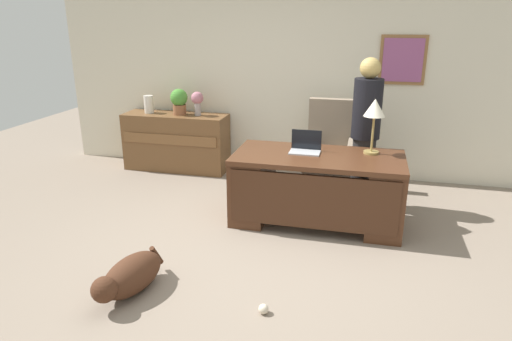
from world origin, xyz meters
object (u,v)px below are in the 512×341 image
at_px(desk, 317,187).
at_px(vase_with_flowers, 197,101).
at_px(armchair, 330,152).
at_px(dog_lying, 129,276).
at_px(desk_lamp, 375,111).
at_px(dog_toy_ball, 263,309).
at_px(vase_empty, 149,104).
at_px(person_standing, 365,132).
at_px(laptop, 306,147).
at_px(credenza, 177,142).
at_px(potted_plant, 179,100).

relative_size(desk, vase_with_flowers, 5.34).
height_order(desk, armchair, armchair).
distance_m(dog_lying, desk_lamp, 2.85).
xyz_separation_m(armchair, desk_lamp, (0.49, -0.82, 0.70)).
height_order(armchair, desk_lamp, desk_lamp).
bearing_deg(dog_toy_ball, vase_with_flowers, 118.39).
height_order(armchair, vase_empty, armchair).
relative_size(person_standing, vase_empty, 6.87).
bearing_deg(dog_lying, dog_toy_ball, -0.23).
bearing_deg(vase_empty, desk_lamp, -19.88).
distance_m(desk, person_standing, 0.90).
xyz_separation_m(dog_lying, desk_lamp, (1.82, 1.92, 1.05)).
relative_size(laptop, vase_empty, 1.29).
xyz_separation_m(dog_lying, vase_empty, (-1.28, 3.04, 0.78)).
bearing_deg(credenza, dog_toy_ball, -56.82).
bearing_deg(dog_lying, laptop, 57.89).
xyz_separation_m(credenza, potted_plant, (0.07, 0.00, 0.60)).
bearing_deg(person_standing, credenza, 164.50).
height_order(vase_with_flowers, potted_plant, potted_plant).
distance_m(desk, desk_lamp, 0.98).
xyz_separation_m(person_standing, vase_empty, (-3.02, 0.73, 0.05)).
bearing_deg(credenza, vase_with_flowers, 0.22).
distance_m(person_standing, dog_lying, 2.98).
bearing_deg(potted_plant, armchair, -8.07).
distance_m(laptop, dog_toy_ball, 1.97).
relative_size(desk, person_standing, 1.03).
xyz_separation_m(credenza, desk_lamp, (2.71, -1.12, 0.80)).
distance_m(person_standing, dog_toy_ball, 2.55).
bearing_deg(person_standing, armchair, 134.03).
bearing_deg(laptop, dog_toy_ball, -91.11).
distance_m(vase_empty, dog_toy_ball, 3.97).
height_order(desk_lamp, vase_with_flowers, desk_lamp).
distance_m(person_standing, vase_empty, 3.11).
height_order(desk, laptop, laptop).
relative_size(credenza, desk_lamp, 2.56).
xyz_separation_m(desk_lamp, potted_plant, (-2.63, 1.12, -0.20)).
distance_m(laptop, desk_lamp, 0.79).
distance_m(armchair, vase_with_flowers, 1.97).
relative_size(dog_lying, laptop, 2.43).
bearing_deg(credenza, dog_lying, -73.72).
bearing_deg(desk_lamp, laptop, -171.16).
relative_size(vase_empty, dog_toy_ball, 3.19).
bearing_deg(dog_toy_ball, armchair, 85.26).
height_order(credenza, dog_toy_ball, credenza).
xyz_separation_m(credenza, dog_toy_ball, (1.99, -3.04, -0.37)).
bearing_deg(laptop, vase_empty, 153.11).
relative_size(person_standing, vase_with_flowers, 5.17).
bearing_deg(credenza, laptop, -31.17).
height_order(armchair, laptop, armchair).
xyz_separation_m(armchair, vase_with_flowers, (-1.87, 0.30, 0.51)).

